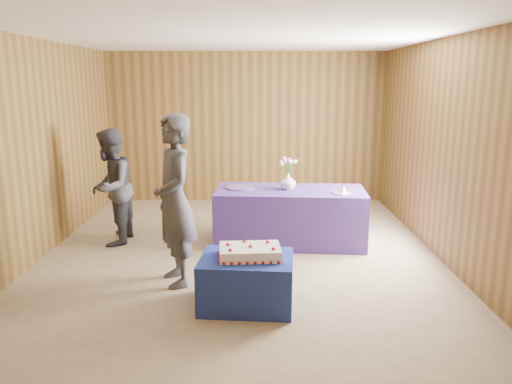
{
  "coord_description": "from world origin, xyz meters",
  "views": [
    {
      "loc": [
        0.21,
        -6.1,
        2.18
      ],
      "look_at": [
        0.2,
        0.1,
        0.8
      ],
      "focal_mm": 35.0,
      "sensor_mm": 36.0,
      "label": 1
    }
  ],
  "objects_px": {
    "sheet_cake": "(250,252)",
    "guest_right": "(111,187)",
    "guest_left": "(175,201)",
    "serving_table": "(290,216)",
    "cake_table": "(247,281)",
    "vase": "(288,181)"
  },
  "relations": [
    {
      "from": "sheet_cake",
      "to": "guest_right",
      "type": "distance_m",
      "value": 2.72
    },
    {
      "from": "guest_left",
      "to": "guest_right",
      "type": "height_order",
      "value": "guest_left"
    },
    {
      "from": "sheet_cake",
      "to": "guest_right",
      "type": "bearing_deg",
      "value": 130.29
    },
    {
      "from": "guest_left",
      "to": "guest_right",
      "type": "relative_size",
      "value": 1.18
    },
    {
      "from": "guest_left",
      "to": "guest_right",
      "type": "bearing_deg",
      "value": -164.33
    },
    {
      "from": "cake_table",
      "to": "sheet_cake",
      "type": "height_order",
      "value": "sheet_cake"
    },
    {
      "from": "serving_table",
      "to": "guest_right",
      "type": "bearing_deg",
      "value": -175.75
    },
    {
      "from": "cake_table",
      "to": "guest_left",
      "type": "distance_m",
      "value": 1.18
    },
    {
      "from": "cake_table",
      "to": "vase",
      "type": "height_order",
      "value": "vase"
    },
    {
      "from": "vase",
      "to": "guest_left",
      "type": "bearing_deg",
      "value": -132.83
    },
    {
      "from": "sheet_cake",
      "to": "guest_left",
      "type": "relative_size",
      "value": 0.35
    },
    {
      "from": "sheet_cake",
      "to": "vase",
      "type": "height_order",
      "value": "vase"
    },
    {
      "from": "serving_table",
      "to": "guest_left",
      "type": "xyz_separation_m",
      "value": [
        -1.33,
        -1.39,
        0.55
      ]
    },
    {
      "from": "vase",
      "to": "guest_left",
      "type": "height_order",
      "value": "guest_left"
    },
    {
      "from": "sheet_cake",
      "to": "cake_table",
      "type": "bearing_deg",
      "value": -177.69
    },
    {
      "from": "serving_table",
      "to": "sheet_cake",
      "type": "relative_size",
      "value": 3.09
    },
    {
      "from": "cake_table",
      "to": "sheet_cake",
      "type": "distance_m",
      "value": 0.31
    },
    {
      "from": "cake_table",
      "to": "guest_left",
      "type": "height_order",
      "value": "guest_left"
    },
    {
      "from": "sheet_cake",
      "to": "serving_table",
      "type": "bearing_deg",
      "value": 71.0
    },
    {
      "from": "cake_table",
      "to": "guest_right",
      "type": "bearing_deg",
      "value": 138.63
    },
    {
      "from": "serving_table",
      "to": "sheet_cake",
      "type": "xyz_separation_m",
      "value": [
        -0.52,
        -1.95,
        0.18
      ]
    },
    {
      "from": "sheet_cake",
      "to": "guest_left",
      "type": "height_order",
      "value": "guest_left"
    }
  ]
}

